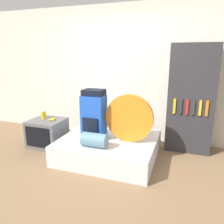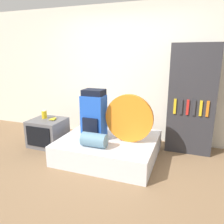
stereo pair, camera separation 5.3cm
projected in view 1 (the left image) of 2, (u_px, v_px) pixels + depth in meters
name	position (u px, v px, depth m)	size (l,w,h in m)	color
ground_plane	(90.00, 174.00, 3.14)	(16.00, 16.00, 0.00)	#846647
wall_back	(124.00, 74.00, 4.32)	(8.00, 0.05, 2.60)	silver
bed	(109.00, 147.00, 3.66)	(1.54, 1.35, 0.33)	silver
backpack	(94.00, 115.00, 3.54)	(0.36, 0.31, 0.81)	blue
tent_bag	(129.00, 118.00, 3.40)	(0.76, 0.08, 0.76)	orange
sleeping_roll	(94.00, 140.00, 3.25)	(0.38, 0.21, 0.21)	#5B849E
television	(47.00, 133.00, 4.09)	(0.61, 0.58, 0.50)	#5B5B60
canister	(43.00, 115.00, 4.10)	(0.09, 0.09, 0.16)	gold
banana_bunch	(53.00, 119.00, 4.02)	(0.13, 0.18, 0.03)	yellow
bookshelf	(191.00, 99.00, 3.76)	(0.76, 0.44, 1.85)	#2D2D33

